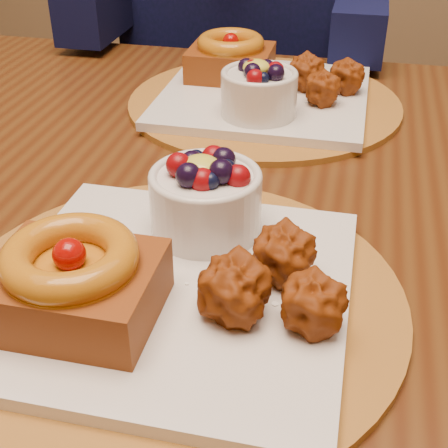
{
  "coord_description": "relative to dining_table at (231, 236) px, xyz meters",
  "views": [
    {
      "loc": [
        0.21,
        -0.53,
        1.09
      ],
      "look_at": [
        0.12,
        -0.1,
        0.81
      ],
      "focal_mm": 50.0,
      "sensor_mm": 36.0,
      "label": 1
    }
  ],
  "objects": [
    {
      "name": "dining_table",
      "position": [
        0.0,
        0.0,
        0.0
      ],
      "size": [
        1.6,
        0.9,
        0.76
      ],
      "color": "#3D1C0B",
      "rests_on": "ground"
    },
    {
      "name": "place_setting_near",
      "position": [
        -0.0,
        -0.21,
        0.11
      ],
      "size": [
        0.38,
        0.38,
        0.09
      ],
      "color": "brown",
      "rests_on": "dining_table"
    },
    {
      "name": "place_setting_far",
      "position": [
        -0.0,
        0.21,
        0.11
      ],
      "size": [
        0.38,
        0.38,
        0.09
      ],
      "color": "brown",
      "rests_on": "dining_table"
    },
    {
      "name": "chair_far",
      "position": [
        -0.17,
        0.84,
        -0.21
      ],
      "size": [
        0.48,
        0.48,
        0.84
      ],
      "rotation": [
        0.0,
        0.0,
        0.21
      ],
      "color": "black",
      "rests_on": "ground"
    }
  ]
}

